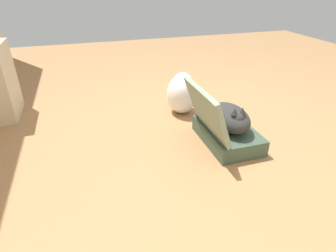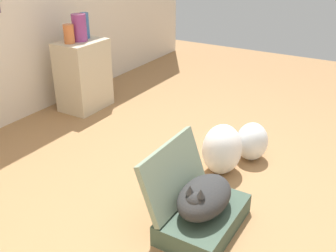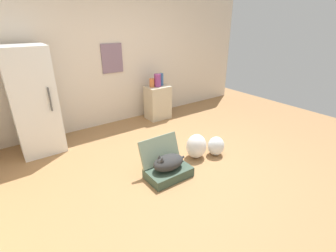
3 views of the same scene
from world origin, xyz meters
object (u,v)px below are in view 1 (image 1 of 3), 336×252
Objects in this scene: suitcase_base at (227,135)px; cat at (230,117)px; plastic_bag_clear at (183,86)px; plastic_bag_white at (182,94)px.

suitcase_base is 0.16m from cat.
suitcase_base is 0.95m from plastic_bag_clear.
plastic_bag_clear is (0.30, -0.12, -0.04)m from plastic_bag_white.
suitcase_base is 1.55× the size of plastic_bag_white.
plastic_bag_clear is at bearing 2.82° from cat.
cat reaches higher than plastic_bag_clear.
plastic_bag_clear is (0.95, 0.05, -0.08)m from cat.
plastic_bag_white is at bearing 157.71° from plastic_bag_clear.
cat is (-0.01, 0.00, 0.16)m from suitcase_base.
suitcase_base is 1.94× the size of plastic_bag_clear.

